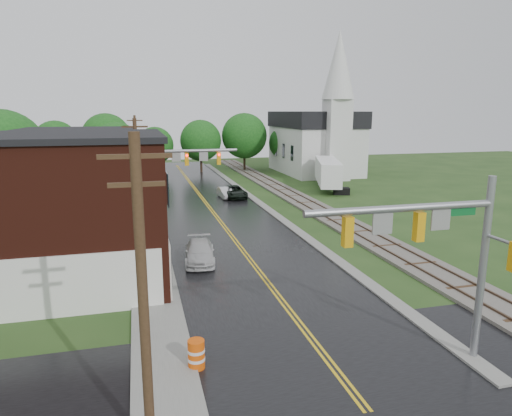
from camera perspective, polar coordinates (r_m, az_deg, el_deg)
name	(u,v)px	position (r m, az deg, el deg)	size (l,w,h in m)	color
ground	(368,413)	(16.43, 13.88, -23.62)	(160.00, 160.00, 0.00)	#223E17
main_road	(214,214)	(43.19, -5.27, -0.69)	(10.00, 90.00, 0.02)	black
cross_road	(342,378)	(17.90, 10.66, -20.20)	(60.00, 9.00, 0.02)	black
curb_right	(256,201)	(49.07, 0.00, 0.90)	(0.80, 70.00, 0.12)	gray
sidewalk_left	(148,231)	(37.80, -13.33, -2.82)	(2.40, 50.00, 0.12)	gray
brick_building	(32,211)	(27.72, -26.24, -0.31)	(14.30, 10.30, 8.30)	#41160D
yellow_house	(83,193)	(38.35, -20.78, 1.82)	(8.00, 7.00, 6.40)	tan
darkred_building	(105,187)	(47.27, -18.40, 2.56)	(7.00, 6.00, 4.40)	#3F0F0C
church	(318,135)	(70.69, 7.73, 8.98)	(10.40, 18.40, 20.00)	silver
railroad	(296,198)	(50.39, 5.06, 1.27)	(3.20, 80.00, 0.30)	#59544C
traffic_signal_near	(436,240)	(17.60, 21.60, -3.71)	(7.34, 0.30, 7.20)	gray
traffic_signal_far	(178,166)	(38.99, -9.73, 5.23)	(7.34, 0.43, 7.20)	gray
utility_pole_a	(143,297)	(12.53, -13.95, -10.70)	(1.80, 0.28, 9.00)	#382616
utility_pole_b	(138,179)	(33.92, -14.58, 3.58)	(1.80, 0.28, 9.00)	#382616
utility_pole_c	(136,152)	(55.79, -14.72, 6.76)	(1.80, 0.28, 9.00)	#382616
tree_left_b	(4,156)	(45.04, -28.98, 5.75)	(7.60, 7.60, 9.69)	black
tree_left_c	(68,159)	(52.21, -22.48, 5.67)	(6.00, 6.00, 7.65)	black
tree_left_e	(119,151)	(57.71, -16.78, 6.90)	(6.40, 6.40, 8.16)	black
suv_dark	(234,192)	(50.64, -2.72, 2.00)	(2.21, 4.80, 1.33)	black
sedan_silver	(225,193)	(50.64, -3.84, 1.91)	(1.26, 3.61, 1.19)	#B7B8BD
pickup_white	(200,252)	(29.46, -7.05, -5.50)	(1.83, 4.50, 1.31)	silver
semi_trailer	(328,172)	(57.11, 8.97, 4.52)	(5.78, 11.31, 3.58)	black
construction_barrel	(196,354)	(18.05, -7.48, -17.69)	(0.63, 0.63, 1.13)	#DC4D09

